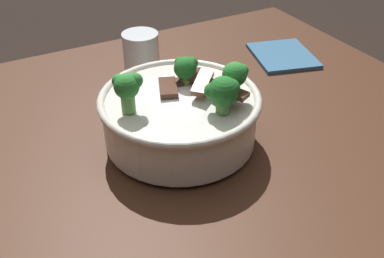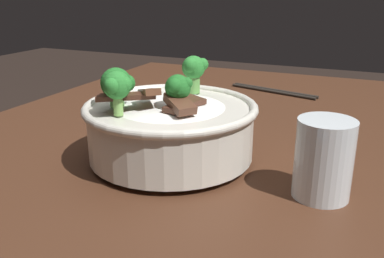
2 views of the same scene
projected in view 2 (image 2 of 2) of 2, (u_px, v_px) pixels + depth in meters
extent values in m
cube|color=#472819|center=(197.00, 152.00, 0.70)|extent=(1.18, 0.83, 0.05)
cube|color=#472819|center=(164.00, 193.00, 1.40)|extent=(0.07, 0.07, 0.74)
cylinder|color=silver|center=(169.00, 157.00, 0.61)|extent=(0.12, 0.12, 0.01)
cylinder|color=silver|center=(169.00, 131.00, 0.59)|extent=(0.23, 0.23, 0.07)
torus|color=silver|center=(168.00, 107.00, 0.58)|extent=(0.24, 0.24, 0.01)
ellipsoid|color=white|center=(168.00, 116.00, 0.59)|extent=(0.19, 0.19, 0.04)
cube|color=#563323|center=(180.00, 104.00, 0.53)|extent=(0.05, 0.05, 0.02)
cube|color=#4C2B1E|center=(126.00, 96.00, 0.55)|extent=(0.05, 0.08, 0.01)
cube|color=#4C2B1E|center=(181.00, 105.00, 0.55)|extent=(0.06, 0.03, 0.01)
cube|color=brown|center=(149.00, 92.00, 0.55)|extent=(0.05, 0.05, 0.02)
cube|color=#4C2B1E|center=(185.00, 98.00, 0.58)|extent=(0.05, 0.06, 0.01)
cylinder|color=#7AB256|center=(118.00, 105.00, 0.53)|extent=(0.01, 0.01, 0.03)
sphere|color=#2D8433|center=(117.00, 85.00, 0.52)|extent=(0.04, 0.04, 0.04)
sphere|color=#2D8433|center=(112.00, 86.00, 0.51)|extent=(0.02, 0.02, 0.02)
sphere|color=#2D8433|center=(124.00, 85.00, 0.52)|extent=(0.02, 0.02, 0.02)
cylinder|color=#6BA84C|center=(178.00, 104.00, 0.55)|extent=(0.02, 0.02, 0.02)
sphere|color=#237028|center=(178.00, 88.00, 0.54)|extent=(0.03, 0.03, 0.03)
sphere|color=#237028|center=(175.00, 86.00, 0.53)|extent=(0.02, 0.02, 0.02)
sphere|color=#237028|center=(187.00, 83.00, 0.54)|extent=(0.02, 0.02, 0.02)
cylinder|color=#5B9947|center=(194.00, 84.00, 0.64)|extent=(0.02, 0.02, 0.03)
sphere|color=#2D8433|center=(194.00, 67.00, 0.64)|extent=(0.04, 0.04, 0.04)
sphere|color=#2D8433|center=(192.00, 65.00, 0.62)|extent=(0.02, 0.02, 0.02)
sphere|color=#2D8433|center=(202.00, 64.00, 0.64)|extent=(0.02, 0.02, 0.02)
cylinder|color=#5B9947|center=(117.00, 100.00, 0.57)|extent=(0.02, 0.02, 0.02)
sphere|color=#237028|center=(116.00, 83.00, 0.56)|extent=(0.04, 0.04, 0.04)
sphere|color=#237028|center=(113.00, 87.00, 0.55)|extent=(0.03, 0.03, 0.03)
sphere|color=#237028|center=(127.00, 83.00, 0.57)|extent=(0.02, 0.02, 0.02)
cylinder|color=white|center=(320.00, 194.00, 0.50)|extent=(0.06, 0.06, 0.00)
cylinder|color=white|center=(324.00, 159.00, 0.49)|extent=(0.07, 0.07, 0.10)
cylinder|color=silver|center=(322.00, 178.00, 0.50)|extent=(0.06, 0.06, 0.04)
cylinder|color=#28231E|center=(274.00, 90.00, 0.99)|extent=(0.06, 0.21, 0.01)
cylinder|color=#28231E|center=(272.00, 91.00, 0.98)|extent=(0.06, 0.21, 0.01)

